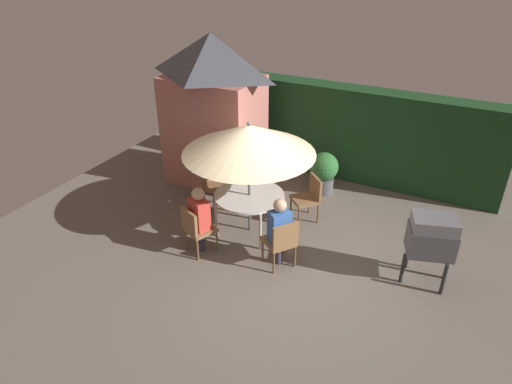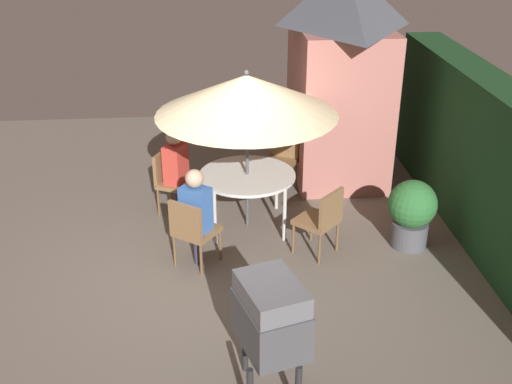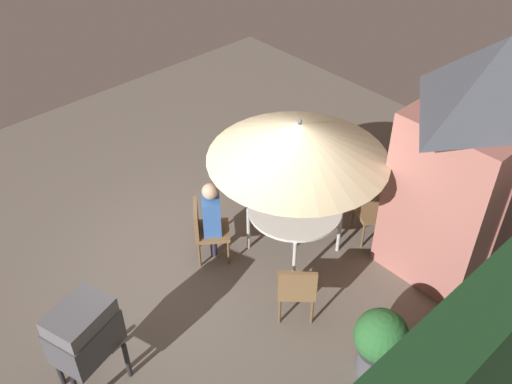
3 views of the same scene
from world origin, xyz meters
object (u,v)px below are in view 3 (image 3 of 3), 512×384
Objects in this scene: chair_toward_house at (379,207)px; chair_toward_hedge at (297,287)px; chair_near_shed at (268,175)px; person_in_blue at (211,213)px; garden_shed at (477,155)px; patio_table at (295,211)px; bbq_grill at (84,332)px; chair_far_side at (206,228)px; patio_umbrella at (299,141)px; person_in_red at (270,164)px; potted_plant_by_shed at (380,341)px.

chair_toward_hedge is at bearing 7.92° from chair_toward_house.
chair_near_shed is 2.32m from chair_toward_hedge.
chair_toward_house is 2.41m from person_in_blue.
patio_table is (1.66, -1.54, -0.94)m from garden_shed.
bbq_grill is at bearing -20.76° from chair_toward_hedge.
chair_toward_house is at bearing 147.67° from chair_far_side.
patio_umbrella is at bearing -28.09° from chair_toward_house.
patio_table is at bearing 143.28° from person_in_blue.
chair_toward_hedge is 0.71× the size of person_in_blue.
person_in_blue reaches higher than chair_far_side.
person_in_red is (-1.43, -0.23, 0.26)m from chair_far_side.
person_in_red is (-0.45, -0.96, 0.08)m from patio_table.
garden_shed is 2.82m from chair_toward_hedge.
patio_table is 1.16m from chair_near_shed.
potted_plant_by_shed is 0.72× the size of person_in_red.
patio_umbrella is 1.85× the size of person_in_red.
patio_table is at bearing 64.68° from person_in_red.
patio_umbrella is 1.81m from chair_far_side.
chair_far_side is at bearing -36.72° from patio_table.
chair_far_side is at bearing -36.72° from patio_umbrella.
chair_toward_house is at bearing 151.91° from patio_table.
patio_umbrella is 2.59× the size of chair_toward_hedge.
chair_toward_house is 1.71m from person_in_red.
garden_shed is 3.59× the size of chair_far_side.
chair_toward_hedge is at bearing -83.88° from potted_plant_by_shed.
chair_far_side is 1.00× the size of chair_toward_house.
chair_toward_hedge is at bearing 54.99° from chair_near_shed.
patio_table is 0.55× the size of patio_umbrella.
person_in_red is (1.20, -2.50, -0.86)m from garden_shed.
person_in_red reaches higher than chair_near_shed.
person_in_red reaches higher than potted_plant_by_shed.
person_in_blue is (-2.27, -0.66, -0.06)m from bbq_grill.
patio_umbrella is at bearing -42.85° from garden_shed.
chair_far_side is at bearing -36.72° from person_in_blue.
potted_plant_by_shed is 3.23m from person_in_red.
potted_plant_by_shed is (-0.13, 1.18, -0.03)m from chair_toward_hedge.
chair_near_shed is at bearing -69.03° from chair_toward_house.
patio_table is 1.43× the size of chair_toward_house.
chair_toward_hedge is 1.18m from potted_plant_by_shed.
bbq_grill is at bearing -0.33° from patio_umbrella.
chair_far_side is 1.00× the size of chair_toward_hedge.
chair_toward_house is (-1.96, -0.27, 0.00)m from chair_toward_hedge.
chair_toward_house is at bearing 110.97° from chair_near_shed.
patio_umbrella is 2.56m from potted_plant_by_shed.
garden_shed is 3.50m from person_in_blue.
person_in_red reaches higher than bbq_grill.
patio_table is at bearing -28.09° from chair_toward_house.
potted_plant_by_shed is (2.37, 0.50, -1.15)m from garden_shed.
garden_shed reaches higher than potted_plant_by_shed.
potted_plant_by_shed reaches higher than chair_toward_hedge.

